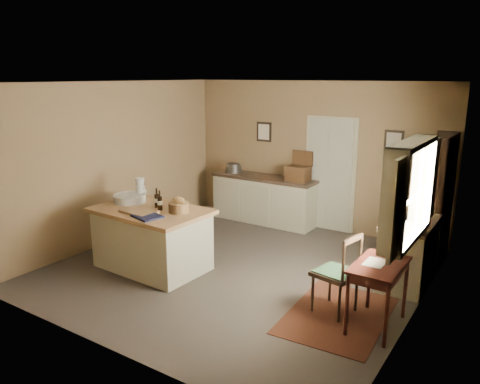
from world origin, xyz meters
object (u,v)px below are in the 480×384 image
(work_island, at_px, (152,237))
(sideboard, at_px, (264,198))
(desk_chair, at_px, (335,274))
(right_cabinet, at_px, (408,252))
(shelving_unit, at_px, (440,200))
(writing_desk, at_px, (379,272))

(work_island, distance_m, sideboard, 2.87)
(sideboard, xyz_separation_m, desk_chair, (2.53, -2.65, 0.01))
(right_cabinet, bearing_deg, shelving_unit, 81.78)
(writing_desk, bearing_deg, shelving_unit, 86.40)
(work_island, height_order, right_cabinet, work_island)
(right_cabinet, bearing_deg, sideboard, 156.17)
(work_island, xyz_separation_m, writing_desk, (3.31, 0.15, 0.18))
(shelving_unit, bearing_deg, right_cabinet, -98.22)
(right_cabinet, xyz_separation_m, shelving_unit, (0.15, 1.05, 0.52))
(sideboard, height_order, right_cabinet, sideboard)
(writing_desk, relative_size, right_cabinet, 0.77)
(desk_chair, bearing_deg, work_island, -164.69)
(desk_chair, bearing_deg, writing_desk, 3.94)
(desk_chair, xyz_separation_m, shelving_unit, (0.68, 2.35, 0.48))
(desk_chair, height_order, right_cabinet, same)
(work_island, relative_size, right_cabinet, 1.58)
(sideboard, bearing_deg, shelving_unit, -5.34)
(writing_desk, bearing_deg, desk_chair, 173.00)
(sideboard, bearing_deg, writing_desk, -41.55)
(desk_chair, relative_size, shelving_unit, 0.50)
(work_island, relative_size, shelving_unit, 0.87)
(desk_chair, distance_m, right_cabinet, 1.40)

